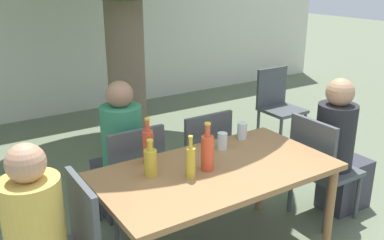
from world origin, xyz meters
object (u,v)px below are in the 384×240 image
(person_seated_2, at_px, (119,159))
(soda_bottle_3, at_px, (207,152))
(patio_chair_4, at_px, (277,102))
(drinking_glass_0, at_px, (222,141))
(dining_table_front, at_px, (216,179))
(oil_cruet_1, at_px, (151,162))
(patio_chair_2, at_px, (132,173))
(soda_bottle_2, at_px, (148,146))
(drinking_glass_1, at_px, (242,131))
(patio_chair_3, at_px, (201,155))
(person_seated_1, at_px, (340,154))
(patio_chair_1, at_px, (320,164))
(oil_cruet_0, at_px, (191,162))

(person_seated_2, height_order, soda_bottle_3, person_seated_2)
(patio_chair_4, height_order, drinking_glass_0, patio_chair_4)
(patio_chair_4, bearing_deg, person_seated_2, -166.05)
(dining_table_front, xyz_separation_m, oil_cruet_1, (-0.41, 0.15, 0.17))
(patio_chair_2, height_order, soda_bottle_2, soda_bottle_2)
(soda_bottle_2, bearing_deg, patio_chair_4, 26.43)
(patio_chair_2, relative_size, drinking_glass_1, 6.95)
(patio_chair_3, bearing_deg, dining_table_front, 64.31)
(patio_chair_4, xyz_separation_m, person_seated_2, (-2.26, -0.56, 0.03))
(person_seated_1, bearing_deg, patio_chair_2, 67.34)
(dining_table_front, xyz_separation_m, person_seated_1, (1.26, -0.00, -0.12))
(patio_chair_3, bearing_deg, drinking_glass_0, 77.84)
(patio_chair_2, distance_m, drinking_glass_0, 0.74)
(patio_chair_1, height_order, soda_bottle_3, soda_bottle_3)
(person_seated_2, xyz_separation_m, soda_bottle_2, (-0.02, -0.57, 0.32))
(dining_table_front, distance_m, person_seated_2, 0.95)
(person_seated_2, relative_size, oil_cruet_1, 4.89)
(person_seated_1, distance_m, oil_cruet_0, 1.51)
(dining_table_front, distance_m, oil_cruet_1, 0.47)
(patio_chair_2, bearing_deg, oil_cruet_0, 98.51)
(soda_bottle_2, xyz_separation_m, soda_bottle_3, (0.27, -0.30, 0.00))
(oil_cruet_0, relative_size, drinking_glass_0, 2.28)
(patio_chair_2, height_order, person_seated_2, person_seated_2)
(soda_bottle_2, distance_m, soda_bottle_3, 0.41)
(patio_chair_3, distance_m, drinking_glass_1, 0.47)
(patio_chair_3, xyz_separation_m, oil_cruet_1, (-0.73, -0.51, 0.32))
(soda_bottle_3, bearing_deg, person_seated_1, -0.82)
(drinking_glass_1, bearing_deg, soda_bottle_3, -150.37)
(person_seated_1, relative_size, drinking_glass_0, 9.51)
(dining_table_front, relative_size, patio_chair_1, 1.79)
(patio_chair_1, bearing_deg, soda_bottle_2, 76.72)
(oil_cruet_1, height_order, soda_bottle_3, soda_bottle_3)
(oil_cruet_1, relative_size, soda_bottle_2, 0.76)
(soda_bottle_2, height_order, drinking_glass_1, soda_bottle_2)
(dining_table_front, distance_m, soda_bottle_3, 0.21)
(patio_chair_3, height_order, patio_chair_4, same)
(dining_table_front, relative_size, person_seated_1, 1.35)
(patio_chair_3, relative_size, oil_cruet_0, 3.14)
(person_seated_1, bearing_deg, drinking_glass_0, 76.62)
(person_seated_1, relative_size, soda_bottle_2, 3.66)
(soda_bottle_3, xyz_separation_m, drinking_glass_0, (0.29, 0.23, -0.07))
(soda_bottle_3, distance_m, drinking_glass_0, 0.37)
(patio_chair_1, xyz_separation_m, patio_chair_4, (0.92, 1.45, 0.00))
(person_seated_2, distance_m, oil_cruet_0, 0.97)
(dining_table_front, xyz_separation_m, soda_bottle_2, (-0.34, 0.32, 0.20))
(soda_bottle_3, xyz_separation_m, drinking_glass_1, (0.54, 0.31, -0.06))
(soda_bottle_2, distance_m, drinking_glass_1, 0.82)
(patio_chair_1, bearing_deg, person_seated_1, -90.00)
(oil_cruet_1, distance_m, drinking_glass_1, 0.91)
(soda_bottle_3, relative_size, drinking_glass_0, 2.64)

